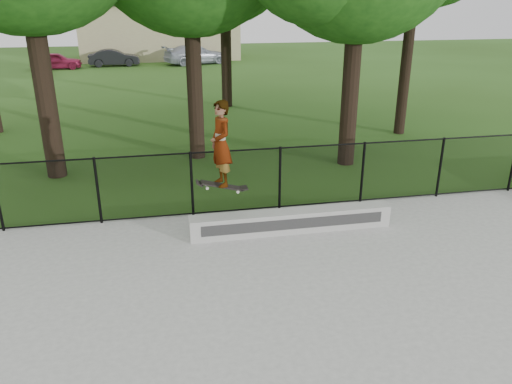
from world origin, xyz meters
TOP-DOWN VIEW (x-y plane):
  - grind_ledge at (-0.03, 4.70)m, footprint 4.26×0.40m
  - car_a at (-9.25, 32.55)m, footprint 3.37×1.52m
  - car_b at (-5.45, 33.42)m, footprint 3.26×1.39m
  - car_c at (0.39, 33.46)m, footprint 4.71×3.19m
  - skater_airborne at (-1.49, 4.65)m, footprint 0.82×0.69m
  - chainlink_fence at (0.00, 5.90)m, footprint 16.06×0.06m
  - distant_building at (-2.00, 38.00)m, footprint 12.40×6.40m

SIDE VIEW (x-z plane):
  - grind_ledge at x=-0.03m, z-range 0.06..0.52m
  - car_a at x=-9.25m, z-range 0.00..1.13m
  - car_b at x=-5.45m, z-range 0.00..1.16m
  - car_c at x=0.39m, z-range 0.00..1.37m
  - chainlink_fence at x=0.00m, z-range 0.06..1.56m
  - skater_airborne at x=-1.49m, z-range 1.10..2.95m
  - distant_building at x=-2.00m, z-range 0.01..4.31m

